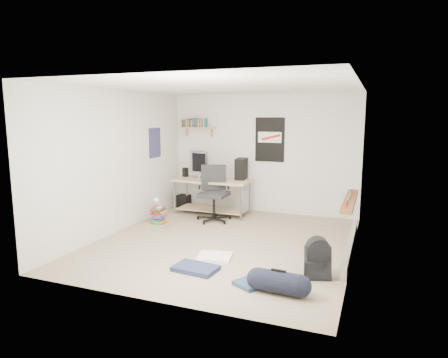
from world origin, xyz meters
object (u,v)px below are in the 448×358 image
(office_chair, at_px, (214,196))
(book_stack, at_px, (159,216))
(backpack, at_px, (318,263))
(duffel_bag, at_px, (278,282))
(desk, at_px, (212,197))

(office_chair, distance_m, book_stack, 1.12)
(office_chair, xyz_separation_m, backpack, (2.31, -2.08, -0.29))
(duffel_bag, bearing_deg, desk, 128.06)
(office_chair, distance_m, backpack, 3.12)
(duffel_bag, bearing_deg, book_stack, 146.97)
(book_stack, bearing_deg, duffel_bag, -36.73)
(desk, bearing_deg, book_stack, -136.00)
(desk, relative_size, duffel_bag, 3.05)
(duffel_bag, bearing_deg, office_chair, 129.37)
(backpack, relative_size, book_stack, 0.88)
(desk, xyz_separation_m, duffel_bag, (2.19, -3.20, -0.22))
(desk, relative_size, backpack, 3.81)
(office_chair, distance_m, duffel_bag, 3.35)
(desk, distance_m, duffel_bag, 3.89)
(office_chair, relative_size, duffel_bag, 2.08)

